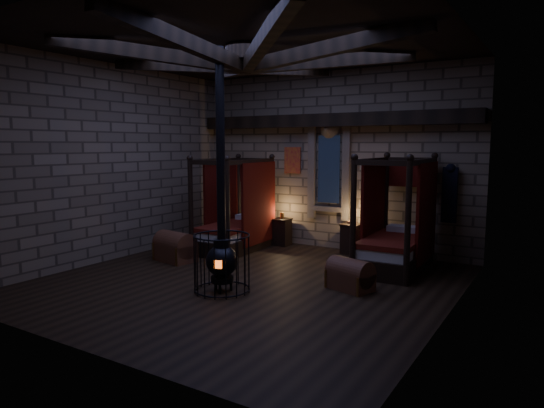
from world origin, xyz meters
The scene contains 8 objects.
room centered at (0.00, 0.09, 3.74)m, with size 7.02×7.02×4.29m.
bed_left centered at (-1.78, 2.11, 0.53)m, with size 1.19×2.11×2.15m.
bed_right centered at (2.01, 2.34, 0.55)m, with size 1.18×2.15×2.22m.
trunk_left centered at (-2.23, 0.51, 0.29)m, with size 0.97×0.72×0.65m.
trunk_right centered at (1.78, 0.54, 0.25)m, with size 0.86×0.68×0.56m.
nightstand_left centered at (-1.11, 3.13, 0.34)m, with size 0.42×0.40×0.82m.
nightstand_right centered at (0.73, 3.14, 0.35)m, with size 0.48×0.46×0.75m.
stove centered at (-0.03, -0.70, 0.60)m, with size 0.96×0.96×4.05m.
Camera 1 is at (4.90, -7.08, 2.49)m, focal length 32.00 mm.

